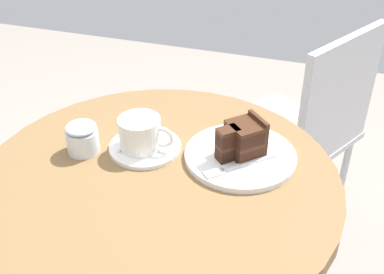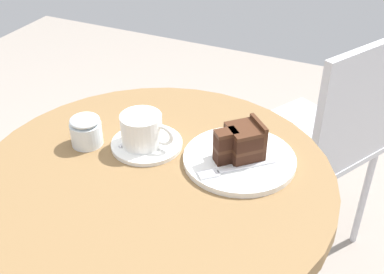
% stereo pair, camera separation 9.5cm
% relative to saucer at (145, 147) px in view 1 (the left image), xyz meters
% --- Properties ---
extents(cafe_table, '(0.69, 0.69, 0.73)m').
position_rel_saucer_xyz_m(cafe_table, '(0.06, -0.07, -0.13)').
color(cafe_table, brown).
rests_on(cafe_table, ground).
extents(saucer, '(0.15, 0.15, 0.01)m').
position_rel_saucer_xyz_m(saucer, '(0.00, 0.00, 0.00)').
color(saucer, white).
rests_on(saucer, cafe_table).
extents(coffee_cup, '(0.11, 0.08, 0.07)m').
position_rel_saucer_xyz_m(coffee_cup, '(-0.00, -0.01, 0.04)').
color(coffee_cup, white).
rests_on(coffee_cup, saucer).
extents(teaspoon, '(0.02, 0.11, 0.00)m').
position_rel_saucer_xyz_m(teaspoon, '(-0.03, 0.03, 0.01)').
color(teaspoon, silver).
rests_on(teaspoon, saucer).
extents(cake_plate, '(0.22, 0.22, 0.01)m').
position_rel_saucer_xyz_m(cake_plate, '(0.19, 0.03, 0.00)').
color(cake_plate, white).
rests_on(cake_plate, cafe_table).
extents(cake_slice, '(0.10, 0.10, 0.08)m').
position_rel_saucer_xyz_m(cake_slice, '(0.19, 0.03, 0.04)').
color(cake_slice, '#381E14').
rests_on(cake_slice, cake_plate).
extents(fork, '(0.13, 0.12, 0.00)m').
position_rel_saucer_xyz_m(fork, '(0.19, -0.02, 0.01)').
color(fork, silver).
rests_on(fork, cake_plate).
extents(napkin, '(0.17, 0.18, 0.00)m').
position_rel_saucer_xyz_m(napkin, '(0.22, 0.03, -0.00)').
color(napkin, beige).
rests_on(napkin, cafe_table).
extents(cafe_chair, '(0.52, 0.52, 0.81)m').
position_rel_saucer_xyz_m(cafe_chair, '(0.28, 0.59, -0.25)').
color(cafe_chair, '#BCBCC1').
rests_on(cafe_chair, ground).
extents(sugar_pot, '(0.06, 0.06, 0.07)m').
position_rel_saucer_xyz_m(sugar_pot, '(-0.12, -0.04, 0.03)').
color(sugar_pot, silver).
rests_on(sugar_pot, cafe_table).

